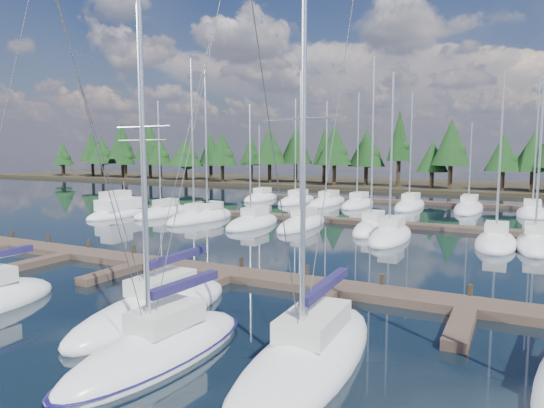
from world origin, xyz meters
The scene contains 10 objects.
ground centered at (0.00, 30.00, 0.00)m, with size 260.00×260.00×0.00m, color black.
far_shore centered at (0.00, 90.00, 0.30)m, with size 220.00×30.00×0.60m, color black.
main_dock centered at (0.00, 17.36, 0.20)m, with size 44.00×6.13×0.90m.
back_docks centered at (0.00, 49.58, 0.20)m, with size 50.00×21.80×0.40m.
front_sailboat_3 centered at (0.40, 11.23, 0.28)m, with size 2.94×9.27×13.32m.
front_sailboat_4 centered at (3.28, 8.04, 0.29)m, with size 3.40×8.42×13.92m.
front_sailboat_5 centered at (7.94, 9.80, 0.28)m, with size 3.28×10.25×14.29m.
back_sailboat_rows centered at (-0.04, 44.94, 0.27)m, with size 44.78×33.16×16.35m.
motor_yacht_left centered at (-23.82, 33.79, 0.49)m, with size 3.21×8.88×4.39m.
tree_line centered at (-0.54, 80.20, 7.16)m, with size 186.10×12.17×13.32m.
Camera 1 is at (13.70, -4.08, 6.95)m, focal length 32.00 mm.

